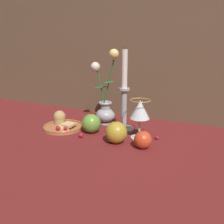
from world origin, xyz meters
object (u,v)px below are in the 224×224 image
object	(u,v)px
apple_beside_vase	(116,132)
apple_at_table_edge	(143,140)
plate_with_pastries	(63,124)
wine_glass	(140,111)
apple_near_glass	(91,123)
vase	(105,104)
candlestick	(124,102)

from	to	relation	value
apple_beside_vase	apple_at_table_edge	distance (m)	0.11
apple_beside_vase	plate_with_pastries	bearing A→B (deg)	170.65
wine_glass	apple_near_glass	size ratio (longest dim) A/B	1.67
plate_with_pastries	apple_beside_vase	size ratio (longest dim) A/B	1.85
plate_with_pastries	apple_beside_vase	xyz separation A→B (m)	(0.29, -0.05, 0.02)
apple_beside_vase	wine_glass	bearing A→B (deg)	54.23
wine_glass	apple_near_glass	world-z (taller)	wine_glass
wine_glass	apple_near_glass	bearing A→B (deg)	-170.95
vase	candlestick	bearing A→B (deg)	-20.24
apple_beside_vase	candlestick	bearing A→B (deg)	101.19
wine_glass	apple_at_table_edge	distance (m)	0.13
vase	wine_glass	xyz separation A→B (m)	(0.20, -0.10, 0.01)
wine_glass	candlestick	distance (m)	0.11
vase	apple_near_glass	bearing A→B (deg)	-90.67
candlestick	apple_at_table_edge	distance (m)	0.22
plate_with_pastries	candlestick	size ratio (longest dim) A/B	0.50
vase	apple_at_table_edge	bearing A→B (deg)	-36.79
plate_with_pastries	apple_near_glass	distance (m)	0.15
wine_glass	candlestick	xyz separation A→B (m)	(-0.09, 0.05, 0.02)
apple_near_glass	apple_at_table_edge	size ratio (longest dim) A/B	1.23
apple_near_glass	plate_with_pastries	bearing A→B (deg)	-177.66
plate_with_pastries	apple_beside_vase	bearing A→B (deg)	-9.35
candlestick	wine_glass	bearing A→B (deg)	-30.91
vase	wine_glass	bearing A→B (deg)	-25.23
candlestick	apple_near_glass	size ratio (longest dim) A/B	3.79
plate_with_pastries	candlestick	xyz separation A→B (m)	(0.26, 0.09, 0.11)
plate_with_pastries	apple_beside_vase	distance (m)	0.30
candlestick	apple_beside_vase	bearing A→B (deg)	-78.81
candlestick	apple_near_glass	xyz separation A→B (m)	(-0.11, -0.09, -0.09)
apple_beside_vase	apple_near_glass	distance (m)	0.15
apple_at_table_edge	apple_near_glass	bearing A→B (deg)	167.16
wine_glass	candlestick	bearing A→B (deg)	149.09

